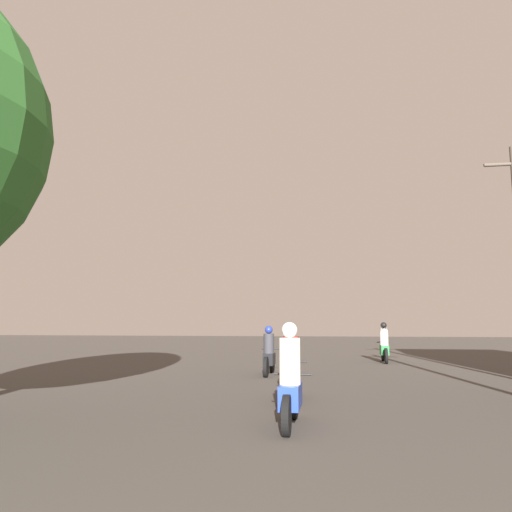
{
  "coord_description": "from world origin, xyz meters",
  "views": [
    {
      "loc": [
        -0.1,
        0.14,
        1.56
      ],
      "look_at": [
        -2.91,
        17.92,
        3.98
      ],
      "focal_mm": 35.0,
      "sensor_mm": 36.0,
      "label": 1
    }
  ],
  "objects_px": {
    "motorcycle_blue": "(290,385)",
    "motorcycle_black": "(269,355)",
    "motorcycle_silver": "(291,370)",
    "motorcycle_green": "(384,346)"
  },
  "relations": [
    {
      "from": "motorcycle_silver",
      "to": "motorcycle_green",
      "type": "height_order",
      "value": "motorcycle_green"
    },
    {
      "from": "motorcycle_blue",
      "to": "motorcycle_black",
      "type": "bearing_deg",
      "value": 99.97
    },
    {
      "from": "motorcycle_blue",
      "to": "motorcycle_silver",
      "type": "height_order",
      "value": "motorcycle_blue"
    },
    {
      "from": "motorcycle_black",
      "to": "motorcycle_silver",
      "type": "bearing_deg",
      "value": -71.8
    },
    {
      "from": "motorcycle_blue",
      "to": "motorcycle_silver",
      "type": "bearing_deg",
      "value": 94.68
    },
    {
      "from": "motorcycle_black",
      "to": "motorcycle_green",
      "type": "bearing_deg",
      "value": 60.09
    },
    {
      "from": "motorcycle_green",
      "to": "motorcycle_blue",
      "type": "bearing_deg",
      "value": -109.36
    },
    {
      "from": "motorcycle_black",
      "to": "motorcycle_green",
      "type": "xyz_separation_m",
      "value": [
        3.92,
        5.48,
        0.03
      ]
    },
    {
      "from": "motorcycle_silver",
      "to": "motorcycle_black",
      "type": "relative_size",
      "value": 0.97
    },
    {
      "from": "motorcycle_silver",
      "to": "motorcycle_black",
      "type": "xyz_separation_m",
      "value": [
        -1.11,
        5.0,
        -0.01
      ]
    }
  ]
}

